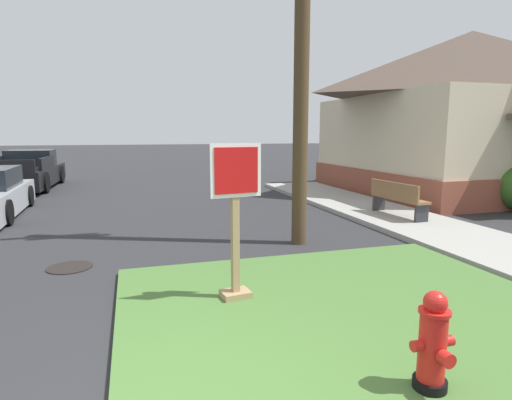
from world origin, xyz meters
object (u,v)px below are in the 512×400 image
(fire_hydrant, at_px, (433,344))
(stop_sign, at_px, (236,228))
(pickup_truck_black, at_px, (28,173))
(street_bench, at_px, (397,197))
(manhole_cover, at_px, (70,267))

(fire_hydrant, height_order, stop_sign, stop_sign)
(stop_sign, distance_m, pickup_truck_black, 14.25)
(pickup_truck_black, distance_m, street_bench, 13.90)
(manhole_cover, xyz_separation_m, pickup_truck_black, (-2.87, 11.15, 0.61))
(manhole_cover, bearing_deg, pickup_truck_black, 104.45)
(fire_hydrant, distance_m, manhole_cover, 5.58)
(manhole_cover, bearing_deg, stop_sign, -43.91)
(pickup_truck_black, bearing_deg, street_bench, -43.03)
(fire_hydrant, distance_m, stop_sign, 2.61)
(street_bench, bearing_deg, manhole_cover, -167.14)
(stop_sign, xyz_separation_m, pickup_truck_black, (-5.11, 13.30, -0.37))
(manhole_cover, height_order, street_bench, street_bench)
(fire_hydrant, height_order, manhole_cover, fire_hydrant)
(manhole_cover, distance_m, street_bench, 7.50)
(manhole_cover, bearing_deg, fire_hydrant, -53.63)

